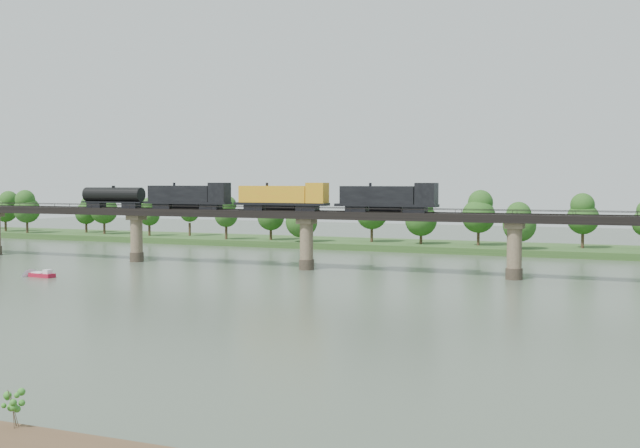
% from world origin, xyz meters
% --- Properties ---
extents(ground, '(400.00, 400.00, 0.00)m').
position_xyz_m(ground, '(0.00, 0.00, 0.00)').
color(ground, '#3A4738').
rests_on(ground, ground).
extents(far_bank, '(300.00, 24.00, 1.60)m').
position_xyz_m(far_bank, '(0.00, 85.00, 0.80)').
color(far_bank, '#294B1E').
rests_on(far_bank, ground).
extents(bridge, '(236.00, 30.00, 11.50)m').
position_xyz_m(bridge, '(0.00, 30.00, 5.46)').
color(bridge, '#473A2D').
rests_on(bridge, ground).
extents(bridge_superstructure, '(220.00, 4.90, 0.75)m').
position_xyz_m(bridge_superstructure, '(0.00, 30.00, 11.79)').
color(bridge_superstructure, black).
rests_on(bridge_superstructure, bridge).
extents(far_treeline, '(289.06, 17.54, 13.60)m').
position_xyz_m(far_treeline, '(-8.21, 80.52, 8.83)').
color(far_treeline, '#382619').
rests_on(far_treeline, far_bank).
extents(freight_train, '(79.74, 3.11, 5.49)m').
position_xyz_m(freight_train, '(-12.55, 30.00, 14.12)').
color(freight_train, black).
rests_on(freight_train, bridge).
extents(motorboat, '(5.28, 2.40, 1.43)m').
position_xyz_m(motorboat, '(-38.83, 0.11, 0.49)').
color(motorboat, '#A7132B').
rests_on(motorboat, ground).
extents(sapling, '(1.11, 1.11, 2.62)m').
position_xyz_m(sapling, '(24.08, -72.00, 2.86)').
color(sapling, brown).
rests_on(sapling, near_bank).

